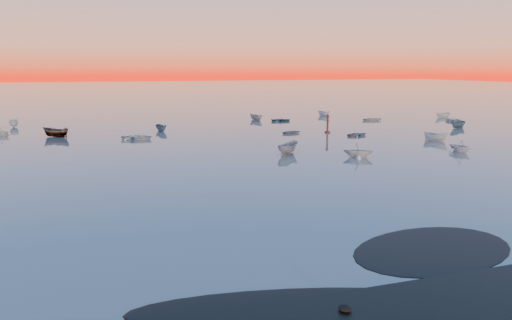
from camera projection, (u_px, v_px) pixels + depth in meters
name	position (u px, v px, depth m)	size (l,w,h in m)	color
ground	(161.00, 113.00, 122.65)	(600.00, 600.00, 0.00)	#6D615B
mud_lobes	(418.00, 263.00, 28.66)	(140.00, 6.00, 0.07)	black
moored_fleet	(205.00, 139.00, 78.91)	(124.00, 58.00, 1.20)	silver
boat_near_center	(288.00, 154.00, 65.06)	(4.34, 1.84, 1.50)	gray
boat_near_right	(459.00, 152.00, 66.51)	(3.62, 1.63, 1.27)	silver
channel_marker	(328.00, 125.00, 85.80)	(0.97, 0.97, 3.44)	#46140F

